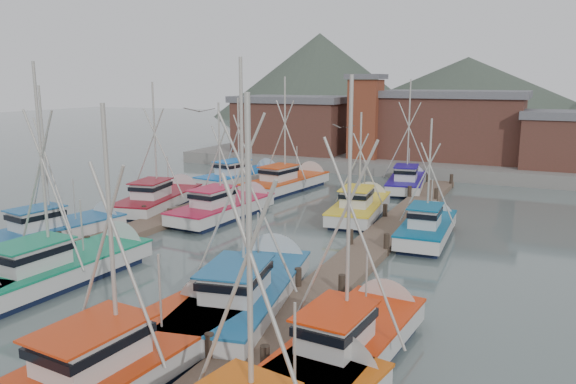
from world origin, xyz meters
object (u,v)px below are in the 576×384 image
at_px(lookout_tower, 365,116).
at_px(boat_4, 65,266).
at_px(boat_8, 227,207).
at_px(boat_12, 290,182).
at_px(boat_1, 138,353).

bearing_deg(lookout_tower, boat_4, -93.82).
distance_m(lookout_tower, boat_8, 24.69).
height_order(lookout_tower, boat_12, lookout_tower).
bearing_deg(lookout_tower, boat_1, -81.95).
bearing_deg(boat_8, lookout_tower, 89.03).
bearing_deg(boat_4, lookout_tower, 89.59).
xyz_separation_m(lookout_tower, boat_4, (-2.53, -37.90, -4.86)).
bearing_deg(boat_8, boat_1, -62.66).
distance_m(boat_4, boat_12, 24.44).
relative_size(boat_4, boat_12, 1.05).
xyz_separation_m(boat_1, boat_12, (-8.44, 29.74, 0.00)).
bearing_deg(lookout_tower, boat_12, -99.83).
xyz_separation_m(boat_1, boat_8, (-8.22, 19.09, -0.00)).
bearing_deg(boat_1, boat_4, 153.53).
height_order(boat_1, boat_8, boat_1).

